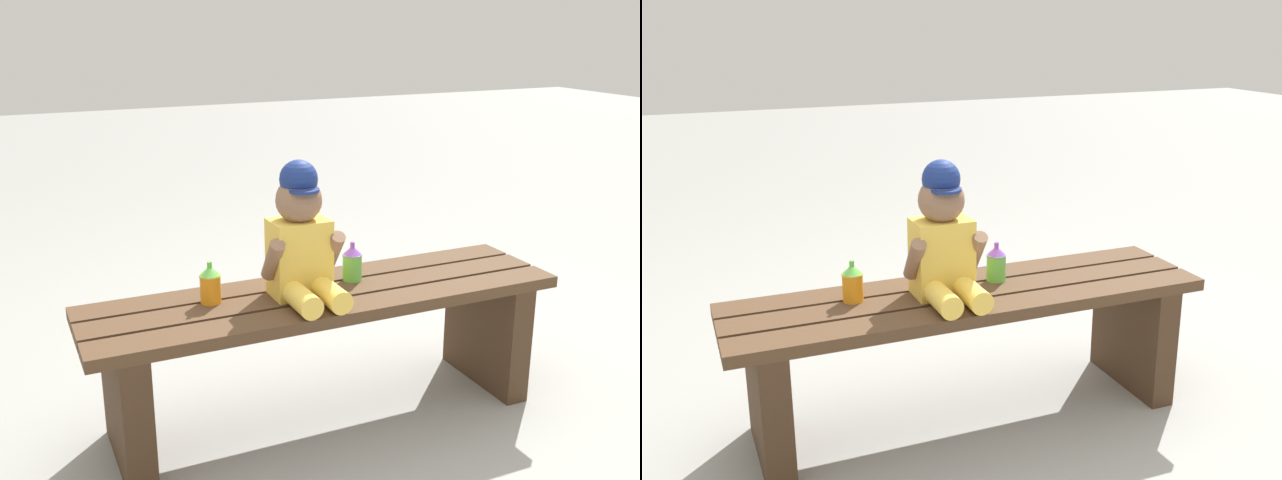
% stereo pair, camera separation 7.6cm
% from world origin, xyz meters
% --- Properties ---
extents(ground_plane, '(16.00, 16.00, 0.00)m').
position_xyz_m(ground_plane, '(0.00, 0.00, 0.00)').
color(ground_plane, '#999993').
extents(park_bench, '(1.45, 0.38, 0.42)m').
position_xyz_m(park_bench, '(0.00, 0.00, 0.29)').
color(park_bench, '#513823').
rests_on(park_bench, ground_plane).
extents(child_figure, '(0.23, 0.27, 0.40)m').
position_xyz_m(child_figure, '(-0.08, -0.01, 0.60)').
color(child_figure, '#F2C64C').
rests_on(child_figure, park_bench).
extents(sippy_cup_left, '(0.06, 0.06, 0.12)m').
position_xyz_m(sippy_cup_left, '(-0.34, 0.05, 0.48)').
color(sippy_cup_left, orange).
rests_on(sippy_cup_left, park_bench).
extents(sippy_cup_right, '(0.06, 0.06, 0.12)m').
position_xyz_m(sippy_cup_right, '(0.12, 0.05, 0.48)').
color(sippy_cup_right, '#66CC4C').
rests_on(sippy_cup_right, park_bench).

